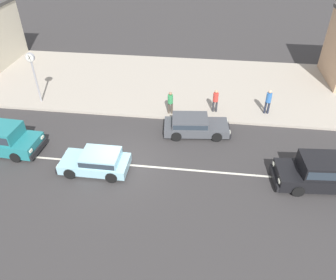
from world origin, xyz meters
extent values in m
plane|color=#383535|center=(0.00, 0.00, 0.00)|extent=(160.00, 160.00, 0.00)
cube|color=silver|center=(0.00, 0.00, 0.00)|extent=(50.40, 0.14, 0.01)
cube|color=#ADA393|center=(0.00, 9.73, 0.07)|extent=(68.00, 10.00, 0.15)
cube|color=#93C6D6|center=(-1.14, -0.57, 0.41)|extent=(3.48, 1.69, 0.48)
cube|color=#93C6D6|center=(-0.79, -0.57, 0.88)|extent=(1.92, 1.51, 0.46)
cube|color=#28333D|center=(-0.79, -0.57, 0.88)|extent=(1.84, 1.54, 0.29)
cube|color=black|center=(-2.93, -0.56, 0.31)|extent=(0.13, 1.63, 0.28)
cube|color=white|center=(-2.90, -1.14, 0.51)|extent=(0.08, 0.24, 0.14)
cube|color=white|center=(-2.89, 0.03, 0.51)|extent=(0.08, 0.24, 0.14)
cylinder|color=black|center=(-2.22, -1.35, 0.30)|extent=(0.60, 0.22, 0.60)
cylinder|color=black|center=(-2.21, 0.23, 0.30)|extent=(0.60, 0.22, 0.60)
cylinder|color=black|center=(-0.07, -1.37, 0.30)|extent=(0.60, 0.22, 0.60)
cylinder|color=black|center=(-0.06, 0.21, 0.30)|extent=(0.60, 0.22, 0.60)
cube|color=teal|center=(-6.89, 0.47, 0.52)|extent=(4.45, 2.03, 0.70)
cube|color=black|center=(-4.66, 0.35, 0.31)|extent=(0.21, 1.77, 0.28)
cube|color=white|center=(-4.66, 0.98, 0.67)|extent=(0.09, 0.24, 0.14)
cube|color=white|center=(-4.73, -0.28, 0.67)|extent=(0.09, 0.24, 0.14)
cylinder|color=black|center=(-5.49, 1.25, 0.30)|extent=(0.61, 0.25, 0.60)
cylinder|color=black|center=(-5.58, -0.46, 0.30)|extent=(0.61, 0.25, 0.60)
cube|color=#47494F|center=(3.85, 3.44, 0.41)|extent=(3.95, 2.05, 0.48)
cube|color=#47494F|center=(3.47, 3.40, 0.88)|extent=(2.23, 1.71, 0.46)
cube|color=#28333D|center=(3.47, 3.40, 0.88)|extent=(2.15, 1.74, 0.29)
cube|color=black|center=(5.79, 3.64, 0.31)|extent=(0.29, 1.64, 0.28)
cube|color=white|center=(5.70, 4.22, 0.51)|extent=(0.10, 0.25, 0.14)
cube|color=white|center=(5.82, 3.05, 0.51)|extent=(0.10, 0.25, 0.14)
cylinder|color=black|center=(4.94, 4.35, 0.30)|extent=(0.62, 0.28, 0.60)
cylinder|color=black|center=(5.11, 2.77, 0.30)|extent=(0.62, 0.28, 0.60)
cylinder|color=black|center=(2.60, 4.11, 0.30)|extent=(0.62, 0.28, 0.60)
cylinder|color=black|center=(2.76, 2.53, 0.30)|extent=(0.62, 0.28, 0.60)
cube|color=black|center=(10.31, -0.22, 0.52)|extent=(4.74, 2.14, 0.70)
cube|color=black|center=(10.59, -0.19, 1.21)|extent=(3.23, 1.85, 0.70)
cube|color=#28333D|center=(10.59, -0.19, 1.21)|extent=(3.11, 1.88, 0.45)
cube|color=black|center=(7.95, -0.39, 0.31)|extent=(0.25, 1.77, 0.28)
cube|color=white|center=(8.03, -1.02, 0.67)|extent=(0.10, 0.25, 0.14)
cube|color=white|center=(7.94, 0.24, 0.67)|extent=(0.10, 0.25, 0.14)
cylinder|color=black|center=(8.94, -1.18, 0.30)|extent=(0.61, 0.26, 0.60)
cylinder|color=black|center=(8.81, 0.53, 0.30)|extent=(0.61, 0.26, 0.60)
cylinder|color=#9E9EA3|center=(-7.00, 5.74, 1.61)|extent=(0.12, 0.12, 2.91)
cylinder|color=#9E9EA3|center=(-7.00, 5.74, 3.35)|extent=(0.57, 0.18, 0.57)
cylinder|color=white|center=(-7.00, 5.65, 3.35)|extent=(0.50, 0.02, 0.50)
cylinder|color=white|center=(-7.00, 5.84, 3.35)|extent=(0.50, 0.02, 0.50)
cube|color=black|center=(-7.00, 5.64, 3.35)|extent=(0.19, 0.01, 0.22)
cube|color=black|center=(-7.00, 5.63, 3.35)|extent=(0.13, 0.01, 0.40)
cylinder|color=#333338|center=(4.84, 5.88, 0.54)|extent=(0.14, 0.14, 0.78)
cylinder|color=#333338|center=(5.04, 5.88, 0.54)|extent=(0.14, 0.14, 0.78)
cylinder|color=#D63D33|center=(4.94, 5.88, 1.22)|extent=(0.34, 0.34, 0.58)
sphere|color=tan|center=(4.94, 5.88, 1.61)|extent=(0.21, 0.21, 0.21)
cylinder|color=#232838|center=(8.19, 6.08, 0.57)|extent=(0.14, 0.14, 0.83)
cylinder|color=#232838|center=(8.39, 6.08, 0.57)|extent=(0.14, 0.14, 0.83)
cylinder|color=#336BB7|center=(8.29, 6.08, 1.29)|extent=(0.34, 0.34, 0.62)
sphere|color=#D6AD89|center=(8.29, 6.08, 1.72)|extent=(0.23, 0.23, 0.23)
cylinder|color=#4C4238|center=(1.97, 5.28, 0.53)|extent=(0.14, 0.14, 0.76)
cylinder|color=#4C4238|center=(2.17, 5.28, 0.53)|extent=(0.14, 0.14, 0.76)
cylinder|color=#389956|center=(2.07, 5.28, 1.20)|extent=(0.34, 0.34, 0.57)
sphere|color=#997051|center=(2.07, 5.28, 1.59)|extent=(0.21, 0.21, 0.21)
camera|label=1|loc=(4.22, -12.94, 11.37)|focal=35.00mm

